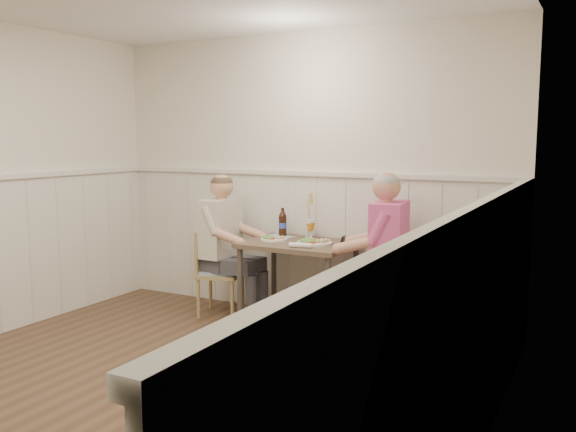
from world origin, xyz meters
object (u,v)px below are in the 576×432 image
Objects in this scene: chair_right at (384,280)px; beer_bottle at (283,224)px; diner_cream at (224,256)px; dining_table at (299,253)px; man_in_pink at (383,271)px; grass_vase at (308,217)px; chair_left at (216,269)px.

chair_right is 1.11m from beer_bottle.
dining_table is at bearing 2.24° from diner_cream.
chair_right is at bearing 3.38° from diner_cream.
man_in_pink is at bearing -4.17° from dining_table.
man_in_pink reaches higher than diner_cream.
man_in_pink is 0.95m from grass_vase.
grass_vase is (0.81, 0.29, 0.51)m from chair_left.
diner_cream reaches higher than chair_left.
diner_cream is 3.13× the size of grass_vase.
man_in_pink is 3.29× the size of grass_vase.
grass_vase is at bearing 19.95° from chair_left.
dining_table is 0.66× the size of man_in_pink.
chair_left is 0.57× the size of man_in_pink.
grass_vase is at bearing 21.04° from diner_cream.
dining_table is 0.87m from chair_left.
beer_bottle is at bearing -170.22° from grass_vase.
diner_cream is at bearing -154.04° from beer_bottle.
beer_bottle is at bearing 142.37° from dining_table.
chair_right is at bearing 3.73° from chair_left.
beer_bottle reaches higher than dining_table.
chair_right is 3.37× the size of beer_bottle.
diner_cream reaches higher than beer_bottle.
chair_right reaches higher than chair_left.
chair_right is at bearing -13.44° from grass_vase.
chair_right reaches higher than dining_table.
man_in_pink reaches higher than grass_vase.
diner_cream reaches higher than grass_vase.
grass_vase reaches higher than dining_table.
chair_right is 0.63× the size of man_in_pink.
chair_right is at bearing 104.05° from man_in_pink.
dining_table is at bearing -81.97° from grass_vase.
man_in_pink is (1.64, -0.01, 0.15)m from chair_left.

